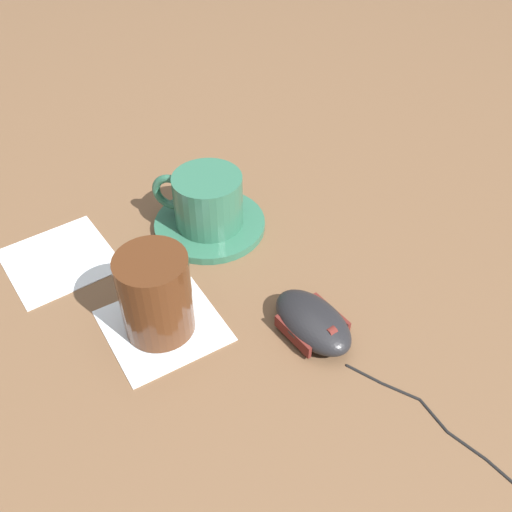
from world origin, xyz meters
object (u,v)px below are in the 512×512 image
(saucer, at_px, (210,224))
(coffee_cup, at_px, (206,200))
(drinking_glass, at_px, (156,295))
(computer_mouse, at_px, (313,322))

(saucer, xyz_separation_m, coffee_cup, (0.00, -0.00, 0.04))
(saucer, xyz_separation_m, drinking_glass, (0.14, 0.10, 0.05))
(drinking_glass, bearing_deg, computer_mouse, 136.98)
(coffee_cup, distance_m, drinking_glass, 0.17)
(computer_mouse, xyz_separation_m, drinking_glass, (0.12, -0.11, 0.03))
(saucer, distance_m, computer_mouse, 0.21)
(coffee_cup, bearing_deg, saucer, 136.39)
(computer_mouse, distance_m, drinking_glass, 0.16)
(saucer, xyz_separation_m, computer_mouse, (0.02, 0.21, 0.01))
(coffee_cup, height_order, computer_mouse, coffee_cup)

